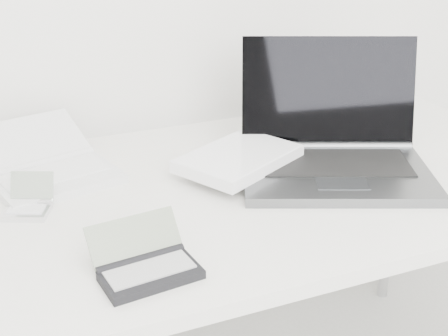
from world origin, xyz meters
name	(u,v)px	position (x,y,z in m)	size (l,w,h in m)	color
desk	(229,203)	(0.00, 1.55, 0.68)	(1.60, 0.80, 0.73)	white
laptop_large	(310,152)	(0.20, 1.55, 0.78)	(0.62, 0.49, 0.28)	#55575A
netbook_open_white	(48,168)	(-0.36, 1.75, 0.75)	(0.33, 0.38, 0.09)	white
pda_silver	(29,205)	(-0.42, 1.59, 0.75)	(0.12, 0.12, 0.07)	silver
palmtop_charcoal	(146,265)	(-0.27, 1.28, 0.75)	(0.17, 0.15, 0.08)	black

